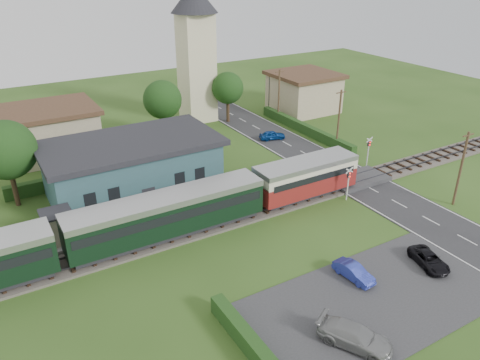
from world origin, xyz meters
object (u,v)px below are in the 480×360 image
train (129,224)px  car_park_dark (429,260)px  station_building (133,167)px  car_on_road (272,135)px  pedestrian_near (235,183)px  pedestrian_far (79,226)px  crossing_signal_far (369,147)px  house_east (304,92)px  crossing_signal_near (349,179)px  equipment_hut (58,226)px  car_park_silver (355,336)px  house_west (48,131)px  church_tower (196,44)px  car_park_blue (354,272)px

train → car_park_dark: train is taller
station_building → car_on_road: (19.32, 5.21, -2.11)m
station_building → pedestrian_near: (7.91, -5.42, -1.36)m
car_park_dark → pedestrian_far: pedestrian_far is taller
crossing_signal_far → pedestrian_near: bearing=175.7°
house_east → car_park_dark: (-15.50, -35.21, -2.23)m
crossing_signal_near → pedestrian_far: size_ratio=2.11×
equipment_hut → car_on_road: 29.48m
car_on_road → car_park_silver: bearing=168.7°
car_on_road → pedestrian_far: size_ratio=2.04×
house_west → crossing_signal_near: 33.22m
pedestrian_near → church_tower: bearing=-115.6°
car_park_silver → pedestrian_far: pedestrian_far is taller
train → house_east: size_ratio=4.91×
crossing_signal_near → train: bearing=173.1°
car_park_blue → train: bearing=131.1°
house_west → pedestrian_near: size_ratio=6.12×
house_east → car_on_road: bearing=-143.9°
house_west → pedestrian_far: bearing=-94.2°
crossing_signal_near → car_park_silver: size_ratio=0.75×
house_east → crossing_signal_near: bearing=-119.1°
crossing_signal_far → house_east: bearing=71.9°
car_park_dark → station_building: bearing=138.9°
car_park_silver → car_park_dark: (10.06, 3.05, -0.15)m
house_east → car_park_blue: 39.80m
church_tower → house_west: church_tower is taller
crossing_signal_near → car_park_dark: size_ratio=0.93×
pedestrian_far → pedestrian_near: bearing=-94.0°
station_building → crossing_signal_near: station_building is taller
equipment_hut → train: size_ratio=0.06×
station_building → crossing_signal_far: station_building is taller
church_tower → car_park_dark: 40.39m
equipment_hut → house_west: 20.05m
house_west → pedestrian_near: house_west is taller
car_on_road → car_park_dark: 27.84m
crossing_signal_near → house_west: bearing=130.1°
car_on_road → pedestrian_near: size_ratio=1.79×
house_east → house_west: bearing=178.4°
church_tower → pedestrian_far: size_ratio=11.35×
pedestrian_far → crossing_signal_far: bearing=-96.9°
crossing_signal_near → car_park_silver: 18.36m
train → car_on_road: size_ratio=13.69×
crossing_signal_near → car_on_road: (2.92, 16.61, -1.55)m
train → house_west: house_west is taller
house_east → car_park_silver: size_ratio=2.00×
house_east → car_on_road: house_east is taller
house_west → car_on_road: bearing=-19.9°
equipment_hut → house_east: house_east is taller
car_park_blue → car_park_silver: bearing=-137.7°
house_east → pedestrian_near: size_ratio=4.98×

